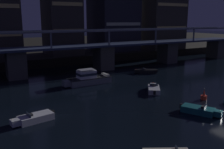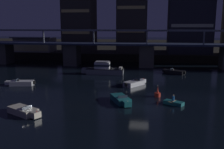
# 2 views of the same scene
# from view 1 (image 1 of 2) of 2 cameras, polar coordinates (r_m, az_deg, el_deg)

# --- Properties ---
(far_riverbank) EXTENTS (240.00, 80.00, 2.20)m
(far_riverbank) POSITION_cam_1_polar(r_m,az_deg,el_deg) (104.69, -14.03, 6.23)
(far_riverbank) COLOR black
(far_riverbank) RESTS_ON ground
(river_bridge) EXTENTS (84.83, 6.40, 9.38)m
(river_bridge) POSITION_cam_1_polar(r_m,az_deg,el_deg) (59.55, -1.96, 5.04)
(river_bridge) COLOR #4C4944
(river_bridge) RESTS_ON ground
(cabin_cruiser_near_left) EXTENTS (9.22, 3.04, 2.79)m
(cabin_cruiser_near_left) POSITION_cam_1_polar(r_m,az_deg,el_deg) (46.15, -5.50, -0.91)
(cabin_cruiser_near_left) COLOR gray
(cabin_cruiser_near_left) RESTS_ON ground
(speedboat_near_center) EXTENTS (3.43, 4.93, 1.16)m
(speedboat_near_center) POSITION_cam_1_polar(r_m,az_deg,el_deg) (33.81, 19.31, -7.68)
(speedboat_near_center) COLOR #196066
(speedboat_near_center) RESTS_ON ground
(speedboat_mid_left) EXTENTS (3.93, 4.73, 1.16)m
(speedboat_mid_left) POSITION_cam_1_polar(r_m,az_deg,el_deg) (41.92, 9.48, -3.29)
(speedboat_mid_left) COLOR silver
(speedboat_mid_left) RESTS_ON ground
(speedboat_mid_center) EXTENTS (4.91, 3.46, 1.16)m
(speedboat_mid_center) POSITION_cam_1_polar(r_m,az_deg,el_deg) (56.11, 7.85, 0.74)
(speedboat_mid_center) COLOR black
(speedboat_mid_center) RESTS_ON ground
(speedboat_mid_right) EXTENTS (5.23, 2.48, 1.16)m
(speedboat_mid_right) POSITION_cam_1_polar(r_m,az_deg,el_deg) (30.89, -17.30, -9.45)
(speedboat_mid_right) COLOR silver
(speedboat_mid_right) RESTS_ON ground
(channel_buoy) EXTENTS (0.90, 0.90, 1.76)m
(channel_buoy) POSITION_cam_1_polar(r_m,az_deg,el_deg) (39.72, 20.15, -4.68)
(channel_buoy) COLOR red
(channel_buoy) RESTS_ON ground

